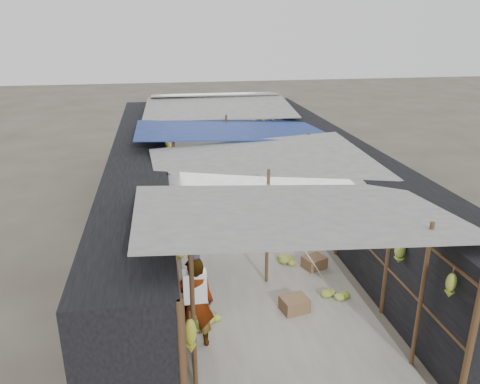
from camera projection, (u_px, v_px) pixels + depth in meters
ground at (308, 378)px, 7.54m from camera, size 80.00×80.00×0.00m
aisle_slab at (239, 220)px, 13.56m from camera, size 3.60×16.00×0.02m
stall_left at (142, 188)px, 12.73m from camera, size 1.40×15.00×2.30m
stall_right at (331, 177)px, 13.60m from camera, size 1.40×15.00×2.30m
crate_near at (294, 305)px, 9.22m from camera, size 0.59×0.51×0.31m
crate_mid at (314, 263)px, 10.84m from camera, size 0.60×0.55×0.30m
crate_back at (190, 165)px, 18.29m from camera, size 0.53×0.47×0.29m
black_basin at (277, 189)px, 15.76m from camera, size 0.61×0.61×0.18m
vendor_elderly at (195, 302)px, 8.03m from camera, size 0.69×0.50×1.74m
shopper_blue at (218, 175)px, 14.77m from camera, size 0.84×0.65×1.71m
vendor_seated at (271, 176)px, 15.81m from camera, size 0.48×0.71×1.02m
market_canopy at (238, 136)px, 13.06m from camera, size 5.62×15.20×2.77m
hanging_bananas at (240, 165)px, 12.99m from camera, size 3.95×14.42×0.84m
floor_bananas at (277, 232)px, 12.38m from camera, size 4.02×6.53×0.36m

